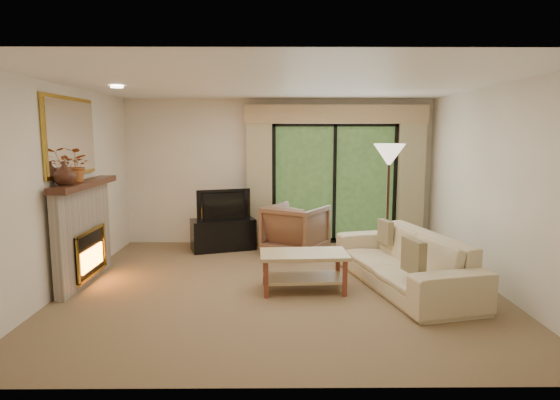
{
  "coord_description": "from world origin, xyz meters",
  "views": [
    {
      "loc": [
        -0.05,
        -5.94,
        1.99
      ],
      "look_at": [
        0.0,
        0.3,
        1.1
      ],
      "focal_mm": 30.0,
      "sensor_mm": 36.0,
      "label": 1
    }
  ],
  "objects_px": {
    "media_console": "(223,234)",
    "coffee_table": "(304,271)",
    "sofa": "(403,260)",
    "armchair": "(296,229)"
  },
  "relations": [
    {
      "from": "media_console",
      "to": "coffee_table",
      "type": "bearing_deg",
      "value": -77.41
    },
    {
      "from": "sofa",
      "to": "coffee_table",
      "type": "distance_m",
      "value": 1.32
    },
    {
      "from": "media_console",
      "to": "armchair",
      "type": "relative_size",
      "value": 1.17
    },
    {
      "from": "armchair",
      "to": "sofa",
      "type": "bearing_deg",
      "value": 159.95
    },
    {
      "from": "media_console",
      "to": "armchair",
      "type": "xyz_separation_m",
      "value": [
        1.24,
        -0.28,
        0.15
      ]
    },
    {
      "from": "armchair",
      "to": "sofa",
      "type": "relative_size",
      "value": 0.37
    },
    {
      "from": "sofa",
      "to": "coffee_table",
      "type": "bearing_deg",
      "value": -97.19
    },
    {
      "from": "media_console",
      "to": "coffee_table",
      "type": "relative_size",
      "value": 0.97
    },
    {
      "from": "armchair",
      "to": "coffee_table",
      "type": "bearing_deg",
      "value": 122.73
    },
    {
      "from": "sofa",
      "to": "coffee_table",
      "type": "xyz_separation_m",
      "value": [
        -1.31,
        -0.14,
        -0.11
      ]
    }
  ]
}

